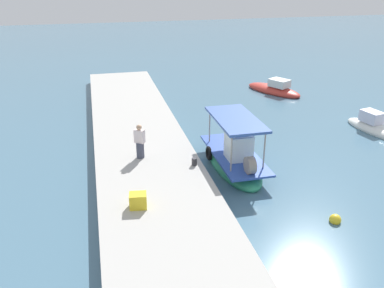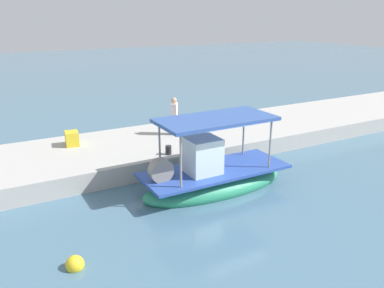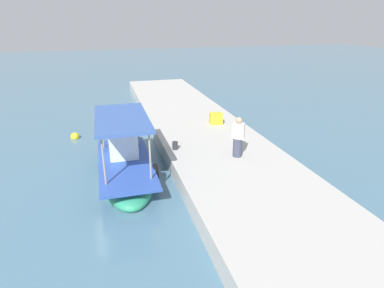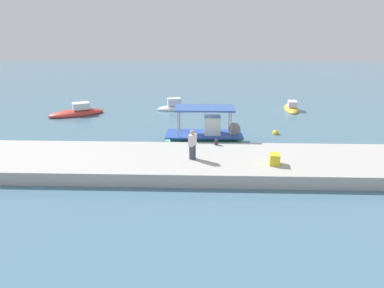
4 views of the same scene
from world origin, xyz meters
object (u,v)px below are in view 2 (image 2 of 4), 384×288
at_px(fisherman_near_bollard, 174,118).
at_px(cargo_crate, 72,138).
at_px(main_fishing_boat, 213,176).
at_px(marker_buoy, 75,265).
at_px(mooring_bollard, 168,150).

xyz_separation_m(fisherman_near_bollard, cargo_crate, (4.42, -0.63, -0.47)).
bearing_deg(main_fishing_boat, marker_buoy, 23.06).
xyz_separation_m(mooring_bollard, marker_buoy, (4.73, 4.50, -0.81)).
height_order(main_fishing_boat, marker_buoy, main_fishing_boat).
distance_m(main_fishing_boat, cargo_crate, 6.35).
bearing_deg(marker_buoy, fisherman_near_bollard, -132.03).
relative_size(fisherman_near_bollard, marker_buoy, 3.66).
distance_m(fisherman_near_bollard, marker_buoy, 9.29).
relative_size(main_fishing_boat, mooring_bollard, 15.53).
xyz_separation_m(main_fishing_boat, fisherman_near_bollard, (-0.76, -4.53, 1.01)).
xyz_separation_m(main_fishing_boat, mooring_bollard, (0.66, -2.21, 0.42)).
bearing_deg(main_fishing_boat, mooring_bollard, -73.44).
distance_m(main_fishing_boat, marker_buoy, 5.87).
relative_size(main_fishing_boat, cargo_crate, 8.46).
relative_size(main_fishing_boat, marker_buoy, 11.87).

